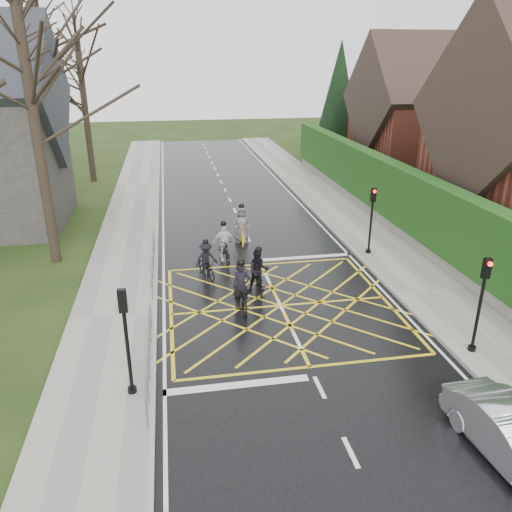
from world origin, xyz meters
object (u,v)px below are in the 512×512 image
object	(u,v)px
cyclist_rear	(242,293)
cyclist_mid	(206,263)
cyclist_back	(259,275)
cyclist_lead	(242,229)
cyclist_front	(224,246)

from	to	relation	value
cyclist_rear	cyclist_mid	bearing A→B (deg)	106.10
cyclist_back	cyclist_lead	distance (m)	5.64
cyclist_mid	cyclist_front	xyz separation A→B (m)	(0.93, 1.59, 0.09)
cyclist_front	cyclist_lead	distance (m)	2.51
cyclist_back	cyclist_front	size ratio (longest dim) A/B	0.98
cyclist_rear	cyclist_front	xyz separation A→B (m)	(-0.09, 4.74, 0.06)
cyclist_rear	cyclist_mid	size ratio (longest dim) A/B	1.13
cyclist_back	cyclist_lead	bearing A→B (deg)	90.36
cyclist_mid	cyclist_front	size ratio (longest dim) A/B	0.93
cyclist_mid	cyclist_lead	bearing A→B (deg)	44.16
cyclist_rear	cyclist_front	distance (m)	4.74
cyclist_mid	cyclist_lead	xyz separation A→B (m)	(2.06, 3.83, 0.09)
cyclist_rear	cyclist_front	world-z (taller)	cyclist_rear
cyclist_back	cyclist_lead	xyz separation A→B (m)	(0.18, 5.64, -0.02)
cyclist_rear	cyclist_lead	distance (m)	7.06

